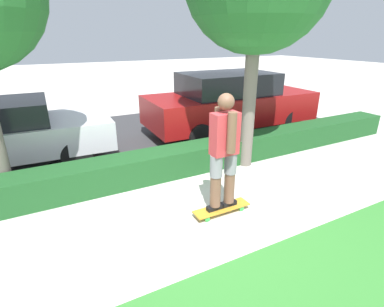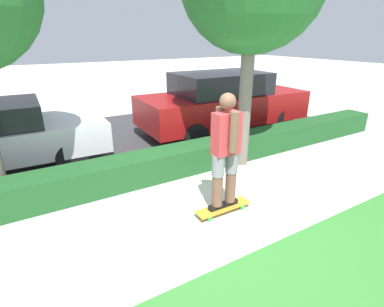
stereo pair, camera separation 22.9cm
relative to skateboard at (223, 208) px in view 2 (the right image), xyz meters
name	(u,v)px [view 2 (the right image)]	position (x,y,z in m)	size (l,w,h in m)	color
ground_plane	(206,216)	(-0.29, 0.05, -0.08)	(60.00, 60.00, 0.00)	beige
street_asphalt	(118,139)	(-0.29, 4.25, -0.08)	(12.66, 5.00, 0.01)	#38383A
hedge_row	(160,164)	(-0.29, 1.65, 0.18)	(12.66, 0.60, 0.52)	#1E5123
skateboard	(223,208)	(0.00, 0.00, 0.00)	(0.91, 0.24, 0.10)	gold
skater_person	(226,150)	(0.00, 0.00, 0.95)	(0.51, 0.45, 1.75)	black
parked_car_middle	(223,102)	(2.51, 3.46, 0.76)	(4.75, 1.99, 1.64)	maroon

